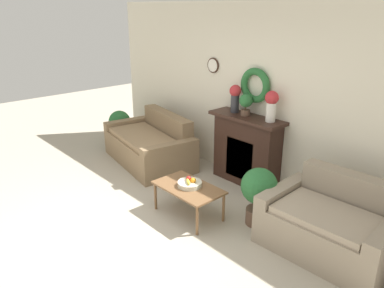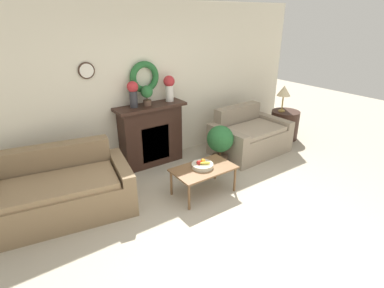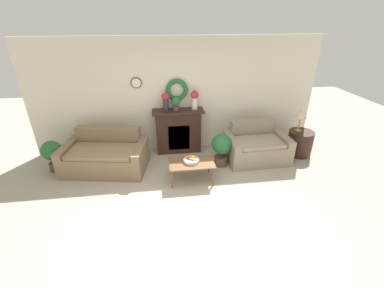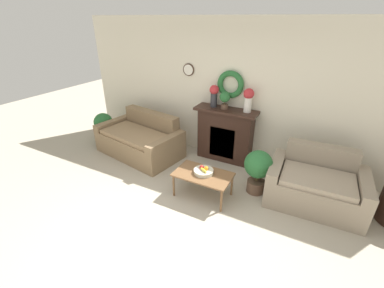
{
  "view_description": "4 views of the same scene",
  "coord_description": "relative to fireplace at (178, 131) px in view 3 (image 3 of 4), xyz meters",
  "views": [
    {
      "loc": [
        3.41,
        -1.76,
        2.63
      ],
      "look_at": [
        0.01,
        1.3,
        0.93
      ],
      "focal_mm": 35.0,
      "sensor_mm": 36.0,
      "label": 1
    },
    {
      "loc": [
        -2.22,
        -1.94,
        2.46
      ],
      "look_at": [
        0.03,
        1.27,
        0.78
      ],
      "focal_mm": 28.0,
      "sensor_mm": 36.0,
      "label": 2
    },
    {
      "loc": [
        -0.45,
        -3.3,
        3.07
      ],
      "look_at": [
        0.2,
        1.52,
        0.63
      ],
      "focal_mm": 24.0,
      "sensor_mm": 36.0,
      "label": 3
    },
    {
      "loc": [
        1.6,
        -2.01,
        2.67
      ],
      "look_at": [
        -0.24,
        1.46,
        0.71
      ],
      "focal_mm": 24.0,
      "sensor_mm": 36.0,
      "label": 4
    }
  ],
  "objects": [
    {
      "name": "ground_plane",
      "position": [
        0.01,
        -2.45,
        -0.55
      ],
      "size": [
        16.0,
        16.0,
        0.0
      ],
      "primitive_type": "plane",
      "color": "#ADA38E"
    },
    {
      "name": "wall_back",
      "position": [
        0.01,
        0.21,
        0.81
      ],
      "size": [
        6.8,
        0.17,
        2.7
      ],
      "color": "beige",
      "rests_on": "ground_plane"
    },
    {
      "name": "fireplace",
      "position": [
        0.0,
        0.0,
        0.0
      ],
      "size": [
        1.21,
        0.41,
        1.09
      ],
      "color": "#331E16",
      "rests_on": "ground_plane"
    },
    {
      "name": "couch_left",
      "position": [
        -1.67,
        -0.61,
        -0.24
      ],
      "size": [
        1.91,
        1.28,
        0.85
      ],
      "rotation": [
        0.0,
        0.0,
        -0.17
      ],
      "color": "#846B4C",
      "rests_on": "ground_plane"
    },
    {
      "name": "loveseat_right",
      "position": [
        1.77,
        -0.63,
        -0.24
      ],
      "size": [
        1.43,
        1.0,
        0.85
      ],
      "rotation": [
        0.0,
        0.0,
        0.04
      ],
      "color": "gray",
      "rests_on": "ground_plane"
    },
    {
      "name": "coffee_table",
      "position": [
        0.15,
        -1.32,
        -0.17
      ],
      "size": [
        0.91,
        0.54,
        0.42
      ],
      "color": "brown",
      "rests_on": "ground_plane"
    },
    {
      "name": "fruit_bowl",
      "position": [
        0.15,
        -1.3,
        -0.09
      ],
      "size": [
        0.32,
        0.32,
        0.12
      ],
      "color": "beige",
      "rests_on": "coffee_table"
    },
    {
      "name": "side_table_by_loveseat",
      "position": [
        2.91,
        -0.56,
        -0.25
      ],
      "size": [
        0.59,
        0.59,
        0.6
      ],
      "color": "#331E16",
      "rests_on": "ground_plane"
    },
    {
      "name": "table_lamp",
      "position": [
        2.84,
        -0.5,
        0.48
      ],
      "size": [
        0.28,
        0.28,
        0.54
      ],
      "color": "#B28E42",
      "rests_on": "side_table_by_loveseat"
    },
    {
      "name": "vase_on_mantel_left",
      "position": [
        -0.27,
        0.01,
        0.79
      ],
      "size": [
        0.18,
        0.18,
        0.42
      ],
      "color": "#2D2D33",
      "rests_on": "fireplace"
    },
    {
      "name": "vase_on_mantel_right",
      "position": [
        0.4,
        0.01,
        0.8
      ],
      "size": [
        0.19,
        0.19,
        0.44
      ],
      "color": "silver",
      "rests_on": "fireplace"
    },
    {
      "name": "potted_plant_on_mantel",
      "position": [
        -0.04,
        -0.01,
        0.74
      ],
      "size": [
        0.2,
        0.2,
        0.33
      ],
      "color": "brown",
      "rests_on": "fireplace"
    },
    {
      "name": "potted_plant_floor_by_couch",
      "position": [
        -2.77,
        -0.55,
        -0.12
      ],
      "size": [
        0.43,
        0.43,
        0.7
      ],
      "color": "brown",
      "rests_on": "ground_plane"
    },
    {
      "name": "potted_plant_floor_by_loveseat",
      "position": [
        0.89,
        -0.81,
        -0.09
      ],
      "size": [
        0.46,
        0.46,
        0.76
      ],
      "color": "brown",
      "rests_on": "ground_plane"
    }
  ]
}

